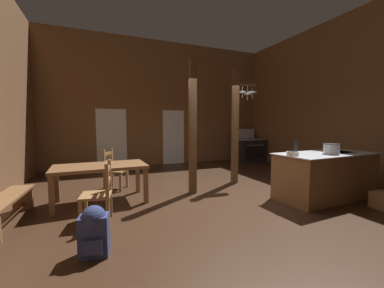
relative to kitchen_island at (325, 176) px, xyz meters
The scene contains 18 objects.
ground_plane 2.25m from the kitchen_island, 157.78° to the left, with size 8.99×9.52×0.10m, color #382316.
wall_back 5.92m from the kitchen_island, 111.10° to the left, with size 8.99×0.14×4.57m, color brown.
wall_right 2.93m from the kitchen_island, 21.20° to the left, with size 0.14×9.52×4.57m, color brown.
glazed_door_back_left 6.50m from the kitchen_island, 126.75° to the left, with size 1.00×0.01×2.05m, color white.
glazed_panel_back_right 5.46m from the kitchen_island, 107.34° to the left, with size 0.84×0.01×2.05m, color white.
kitchen_island is the anchor object (origin of this frame).
stove_range 4.66m from the kitchen_island, 73.36° to the left, with size 1.18×0.88×1.32m.
support_post_with_pot_rack 2.34m from the kitchen_island, 119.45° to the left, with size 0.67×0.26×2.92m.
support_post_center 2.94m from the kitchen_island, 150.56° to the left, with size 0.14×0.14×2.92m.
step_stool 0.99m from the kitchen_island, 62.77° to the right, with size 0.38×0.31×0.30m.
dining_table 4.55m from the kitchen_island, 161.35° to the left, with size 1.73×0.97×0.74m.
ladderback_chair_near_window 4.66m from the kitchen_island, 149.44° to the left, with size 0.60×0.60×0.95m.
ladderback_chair_by_post 4.37m from the kitchen_island, behind, with size 0.50×0.50×0.95m.
bench_along_left_wall 5.73m from the kitchen_island, behind, with size 0.45×1.42×0.44m.
backpack 4.45m from the kitchen_island, behind, with size 0.35×0.34×0.60m.
stockpot_on_counter 0.60m from the kitchen_island, 113.00° to the right, with size 0.37×0.30×0.21m.
mixing_bowl_on_counter 1.08m from the kitchen_island, behind, with size 0.22×0.22×0.08m.
bottle_tall_on_counter 0.93m from the kitchen_island, behind, with size 0.07×0.07×0.29m.
Camera 1 is at (-2.33, -4.16, 1.54)m, focal length 21.75 mm.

